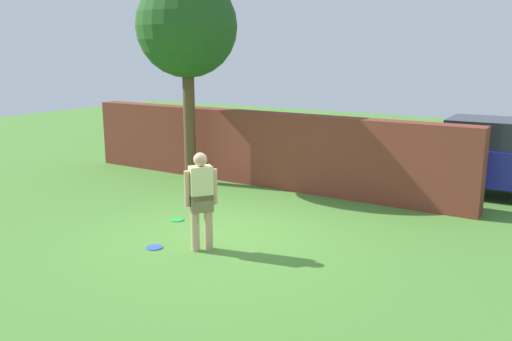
# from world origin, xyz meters

# --- Properties ---
(ground_plane) EXTENTS (40.00, 40.00, 0.00)m
(ground_plane) POSITION_xyz_m (0.00, 0.00, 0.00)
(ground_plane) COLOR #4C8433
(brick_wall) EXTENTS (10.28, 0.50, 1.78)m
(brick_wall) POSITION_xyz_m (-1.50, 3.58, 0.89)
(brick_wall) COLOR brown
(brick_wall) RESTS_ON ground
(tree) EXTENTS (2.40, 2.40, 4.96)m
(tree) POSITION_xyz_m (-3.06, 2.87, 3.72)
(tree) COLOR brown
(tree) RESTS_ON ground
(person) EXTENTS (0.39, 0.45, 1.62)m
(person) POSITION_xyz_m (0.10, -0.74, 0.90)
(person) COLOR tan
(person) RESTS_ON ground
(car) EXTENTS (4.25, 2.03, 1.72)m
(car) POSITION_xyz_m (3.52, 5.54, 0.86)
(car) COLOR navy
(car) RESTS_ON ground
(frisbee_blue) EXTENTS (0.27, 0.27, 0.02)m
(frisbee_blue) POSITION_xyz_m (-0.62, -1.10, 0.01)
(frisbee_blue) COLOR blue
(frisbee_blue) RESTS_ON ground
(frisbee_green) EXTENTS (0.27, 0.27, 0.02)m
(frisbee_green) POSITION_xyz_m (-1.29, 0.25, 0.01)
(frisbee_green) COLOR green
(frisbee_green) RESTS_ON ground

